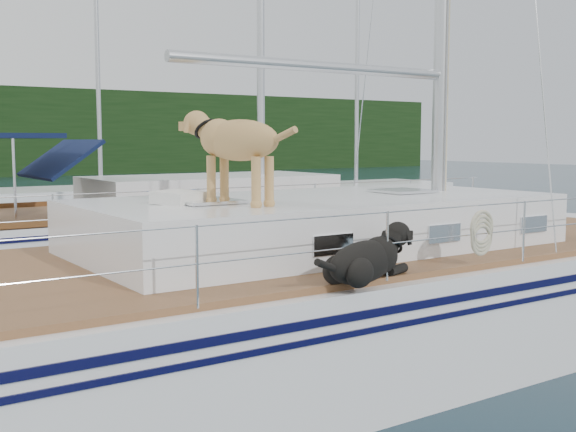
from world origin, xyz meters
TOP-DOWN VIEW (x-y plane):
  - ground at (0.00, 0.00)m, footprint 120.00×120.00m
  - main_sailboat at (0.09, -0.01)m, footprint 12.00×4.00m
  - neighbor_sailboat at (1.80, 6.51)m, footprint 11.00×3.50m
  - bg_boat_center at (4.00, 16.00)m, footprint 7.20×3.00m
  - bg_boat_east at (12.00, 13.00)m, footprint 6.40×3.00m

SIDE VIEW (x-z plane):
  - ground at x=0.00m, z-range 0.00..0.00m
  - bg_boat_center at x=4.00m, z-range -5.37..6.28m
  - bg_boat_east at x=12.00m, z-range -5.37..6.28m
  - neighbor_sailboat at x=1.80m, z-range -6.02..7.28m
  - main_sailboat at x=0.09m, z-range -6.33..7.68m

